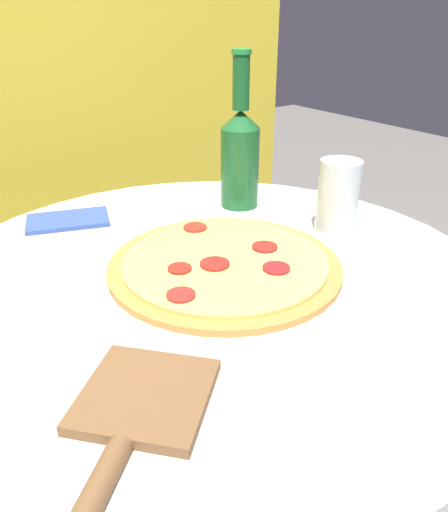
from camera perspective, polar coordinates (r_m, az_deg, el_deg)
table at (r=0.84m, az=-1.51°, el=-14.87°), size 0.83×0.83×0.76m
fence_panel at (r=1.31m, az=-20.90°, el=15.10°), size 1.50×0.04×1.74m
pizza at (r=0.72m, az=-0.01°, el=-0.87°), size 0.34×0.34×0.02m
beer_bottle at (r=0.93m, az=1.84°, el=11.73°), size 0.07×0.07×0.28m
pizza_paddle at (r=0.48m, az=-10.72°, el=-18.67°), size 0.26×0.24×0.02m
drinking_glass at (r=0.84m, az=12.89°, el=6.49°), size 0.07×0.07×0.12m
napkin at (r=0.92m, az=-17.40°, el=3.93°), size 0.16×0.13×0.01m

